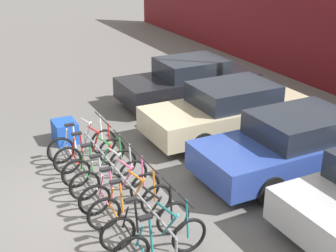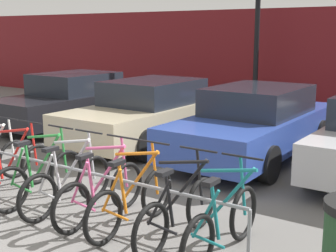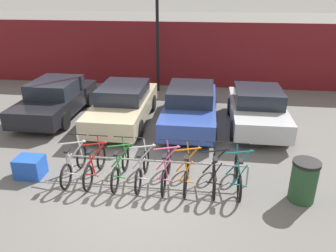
{
  "view_description": "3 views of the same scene",
  "coord_description": "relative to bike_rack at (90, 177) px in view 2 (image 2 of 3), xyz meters",
  "views": [
    {
      "loc": [
        8.09,
        -2.22,
        5.05
      ],
      "look_at": [
        -0.0,
        1.89,
        1.26
      ],
      "focal_mm": 50.0,
      "sensor_mm": 36.0,
      "label": 1
    },
    {
      "loc": [
        4.66,
        -3.76,
        2.44
      ],
      "look_at": [
        0.44,
        2.36,
        0.94
      ],
      "focal_mm": 50.0,
      "sensor_mm": 36.0,
      "label": 2
    },
    {
      "loc": [
        1.58,
        -6.58,
        4.69
      ],
      "look_at": [
        0.54,
        1.68,
        1.11
      ],
      "focal_mm": 35.0,
      "sensor_mm": 36.0,
      "label": 3
    }
  ],
  "objects": [
    {
      "name": "bike_rack",
      "position": [
        0.0,
        0.0,
        0.0
      ],
      "size": [
        4.78,
        0.04,
        0.57
      ],
      "color": "gray",
      "rests_on": "ground"
    },
    {
      "name": "bicycle_pink",
      "position": [
        0.33,
        -0.15,
        -0.12
      ],
      "size": [
        0.68,
        1.71,
        1.05
      ],
      "rotation": [
        0.0,
        0.0,
        0.06
      ],
      "color": "black",
      "rests_on": "ground"
    },
    {
      "name": "bicycle_black",
      "position": [
        1.53,
        -0.15,
        -0.12
      ],
      "size": [
        0.68,
        1.71,
        1.05
      ],
      "rotation": [
        0.0,
        0.0,
        -0.04
      ],
      "color": "black",
      "rests_on": "ground"
    },
    {
      "name": "car_black",
      "position": [
        -4.51,
        4.08,
        0.19
      ],
      "size": [
        1.91,
        4.35,
        1.4
      ],
      "color": "black",
      "rests_on": "ground"
    },
    {
      "name": "car_beige",
      "position": [
        -1.78,
        3.78,
        0.19
      ],
      "size": [
        1.91,
        4.54,
        1.4
      ],
      "color": "#C1B28E",
      "rests_on": "ground"
    },
    {
      "name": "bicycle_teal",
      "position": [
        2.12,
        -0.15,
        -0.12
      ],
      "size": [
        0.68,
        1.71,
        1.05
      ],
      "rotation": [
        0.0,
        0.0,
        0.05
      ],
      "color": "black",
      "rests_on": "ground"
    },
    {
      "name": "ground_plane",
      "position": [
        -0.31,
        -0.68,
        -0.5
      ],
      "size": [
        120.0,
        120.0,
        0.0
      ],
      "primitive_type": "plane",
      "color": "#605E5B"
    },
    {
      "name": "car_blue",
      "position": [
        0.68,
        3.91,
        0.19
      ],
      "size": [
        1.91,
        4.6,
        1.4
      ],
      "color": "#2D479E",
      "rests_on": "ground"
    },
    {
      "name": "bicycle_red",
      "position": [
        -1.55,
        -0.15,
        -0.12
      ],
      "size": [
        0.68,
        1.71,
        1.05
      ],
      "rotation": [
        0.0,
        0.0,
        0.07
      ],
      "color": "black",
      "rests_on": "ground"
    },
    {
      "name": "hoarding_wall",
      "position": [
        -0.31,
        8.82,
        1.06
      ],
      "size": [
        36.0,
        0.16,
        3.11
      ],
      "primitive_type": "cube",
      "color": "maroon",
      "rests_on": "ground"
    },
    {
      "name": "bicycle_silver",
      "position": [
        -0.29,
        -0.15,
        -0.12
      ],
      "size": [
        0.68,
        1.71,
        1.05
      ],
      "rotation": [
        0.0,
        0.0,
        -0.01
      ],
      "color": "black",
      "rests_on": "ground"
    },
    {
      "name": "bicycle_orange",
      "position": [
        0.85,
        -0.15,
        -0.12
      ],
      "size": [
        0.68,
        1.71,
        1.05
      ],
      "rotation": [
        0.0,
        0.0,
        -0.05
      ],
      "color": "black",
      "rests_on": "ground"
    },
    {
      "name": "bicycle_green",
      "position": [
        -0.87,
        -0.15,
        -0.12
      ],
      "size": [
        0.68,
        1.71,
        1.05
      ],
      "rotation": [
        0.0,
        0.0,
        0.04
      ],
      "color": "black",
      "rests_on": "ground"
    }
  ]
}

